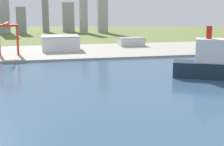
# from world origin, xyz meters

# --- Properties ---
(ground_plane) EXTENTS (2400.00, 2400.00, 0.00)m
(ground_plane) POSITION_xyz_m (0.00, 300.00, 0.00)
(ground_plane) COLOR olive
(water_bay) EXTENTS (840.00, 360.00, 0.15)m
(water_bay) POSITION_xyz_m (0.00, 240.00, 0.07)
(water_bay) COLOR #385675
(water_bay) RESTS_ON ground
(industrial_pier) EXTENTS (840.00, 140.00, 2.50)m
(industrial_pier) POSITION_xyz_m (0.00, 490.00, 1.25)
(industrial_pier) COLOR #A6A296
(industrial_pier) RESTS_ON ground
(cargo_ship) EXTENTS (85.18, 56.38, 46.96)m
(cargo_ship) POSITION_xyz_m (130.87, 298.33, 13.04)
(cargo_ship) COLOR #192838
(cargo_ship) RESTS_ON water_bay
(port_crane_red) EXTENTS (25.18, 45.83, 41.51)m
(port_crane_red) POSITION_xyz_m (-64.93, 464.34, 32.52)
(port_crane_red) COLOR red
(port_crane_red) RESTS_ON industrial_pier
(warehouse_main) EXTENTS (52.14, 42.79, 20.13)m
(warehouse_main) POSITION_xyz_m (2.07, 502.01, 12.59)
(warehouse_main) COLOR white
(warehouse_main) RESTS_ON industrial_pier
(warehouse_annex) EXTENTS (38.68, 24.36, 12.60)m
(warehouse_annex) POSITION_xyz_m (112.90, 526.24, 8.82)
(warehouse_annex) COLOR silver
(warehouse_annex) RESTS_ON industrial_pier
(distant_skyline) EXTENTS (307.63, 60.93, 146.81)m
(distant_skyline) POSITION_xyz_m (-46.04, 820.49, 55.11)
(distant_skyline) COLOR #A8AAB2
(distant_skyline) RESTS_ON ground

